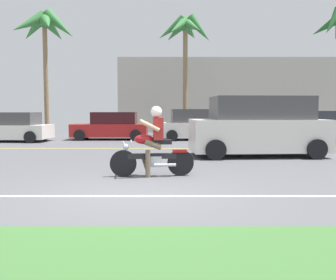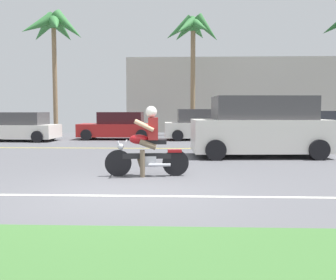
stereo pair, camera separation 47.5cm
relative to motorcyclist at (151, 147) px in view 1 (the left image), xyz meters
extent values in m
cube|color=#545459|center=(-0.25, 1.17, -0.71)|extent=(56.00, 30.00, 0.04)
cube|color=silver|center=(-0.25, -2.08, -0.69)|extent=(50.40, 0.12, 0.01)
cube|color=yellow|center=(-0.25, 6.41, -0.69)|extent=(50.40, 0.12, 0.01)
cylinder|color=black|center=(-0.68, -0.06, -0.38)|extent=(0.62, 0.15, 0.62)
cylinder|color=black|center=(0.65, 0.06, -0.38)|extent=(0.62, 0.15, 0.62)
cylinder|color=#B7BAC1|center=(-0.58, -0.05, -0.13)|extent=(0.28, 0.08, 0.54)
cube|color=black|center=(-0.02, 0.00, -0.22)|extent=(1.13, 0.20, 0.12)
cube|color=#B7BAC1|center=(0.03, 0.01, -0.34)|extent=(0.35, 0.23, 0.25)
ellipsoid|color=maroon|center=(-0.20, -0.01, 0.17)|extent=(0.45, 0.25, 0.23)
cube|color=black|center=(0.19, 0.02, 0.11)|extent=(0.51, 0.27, 0.10)
cube|color=maroon|center=(0.63, 0.06, -0.10)|extent=(0.34, 0.19, 0.06)
cylinder|color=#B7BAC1|center=(-0.50, -0.04, 0.13)|extent=(0.09, 0.64, 0.04)
sphere|color=#B7BAC1|center=(-0.62, -0.05, 0.00)|extent=(0.14, 0.14, 0.14)
cylinder|color=#B7BAC1|center=(0.28, -0.09, -0.41)|extent=(0.52, 0.12, 0.07)
cube|color=maroon|center=(0.13, 0.02, 0.42)|extent=(0.25, 0.35, 0.51)
sphere|color=silver|center=(0.08, 0.01, 0.81)|extent=(0.27, 0.27, 0.27)
cylinder|color=brown|center=(-0.01, 0.11, 0.06)|extent=(0.42, 0.17, 0.26)
cylinder|color=brown|center=(0.01, -0.10, 0.06)|extent=(0.42, 0.17, 0.26)
cylinder|color=brown|center=(-0.11, -0.15, -0.38)|extent=(0.12, 0.12, 0.63)
cylinder|color=brown|center=(-0.17, 0.11, -0.41)|extent=(0.22, 0.13, 0.35)
cylinder|color=tan|center=(-0.10, 0.20, 0.50)|extent=(0.47, 0.13, 0.29)
cylinder|color=tan|center=(-0.06, -0.21, 0.50)|extent=(0.47, 0.13, 0.29)
cube|color=white|center=(3.34, 3.91, 0.01)|extent=(4.52, 2.22, 1.05)
cube|color=#444346|center=(3.43, 3.92, 0.92)|extent=(3.27, 1.87, 0.76)
cylinder|color=black|center=(4.87, 4.98, -0.37)|extent=(0.65, 0.26, 0.64)
cylinder|color=black|center=(1.70, 4.79, -0.37)|extent=(0.65, 0.26, 0.64)
cylinder|color=black|center=(4.99, 3.03, -0.37)|extent=(0.65, 0.26, 0.64)
cylinder|color=black|center=(1.82, 2.84, -0.37)|extent=(0.65, 0.26, 0.64)
cylinder|color=black|center=(5.65, 4.05, 0.06)|extent=(0.23, 0.59, 0.58)
cube|color=white|center=(-7.44, 9.80, -0.21)|extent=(4.03, 1.94, 0.66)
cube|color=#444346|center=(-7.20, 9.79, 0.43)|extent=(2.36, 1.62, 0.61)
cylinder|color=black|center=(-5.97, 10.61, -0.41)|extent=(0.57, 0.21, 0.56)
cylinder|color=black|center=(-6.05, 8.85, -0.41)|extent=(0.57, 0.21, 0.56)
cube|color=#AD1E1E|center=(-2.68, 11.08, -0.20)|extent=(3.90, 1.71, 0.66)
cube|color=#351116|center=(-2.44, 11.08, 0.43)|extent=(2.26, 1.47, 0.61)
cylinder|color=black|center=(-1.28, 11.94, -0.41)|extent=(0.56, 0.18, 0.56)
cylinder|color=black|center=(-4.08, 11.93, -0.41)|extent=(0.56, 0.18, 0.56)
cylinder|color=black|center=(-1.27, 10.23, -0.41)|extent=(0.56, 0.18, 0.56)
cylinder|color=black|center=(-4.08, 10.23, -0.41)|extent=(0.56, 0.18, 0.56)
cube|color=white|center=(2.09, 10.91, -0.17)|extent=(4.53, 2.01, 0.74)
cube|color=#444346|center=(1.82, 10.90, 0.55)|extent=(2.65, 1.66, 0.68)
cylinder|color=black|center=(0.55, 9.94, -0.41)|extent=(0.57, 0.21, 0.56)
cylinder|color=black|center=(3.73, 10.13, -0.41)|extent=(0.57, 0.21, 0.56)
cylinder|color=black|center=(0.45, 11.69, -0.41)|extent=(0.57, 0.21, 0.56)
cylinder|color=black|center=(3.63, 11.88, -0.41)|extent=(0.57, 0.21, 0.56)
cube|color=#8C939E|center=(7.54, 9.85, -0.19)|extent=(4.44, 1.74, 0.70)
cube|color=#2D2F36|center=(7.80, 9.84, 0.48)|extent=(2.59, 1.46, 0.64)
cylinder|color=black|center=(5.98, 10.70, -0.41)|extent=(0.56, 0.20, 0.56)
cylinder|color=black|center=(5.93, 9.08, -0.41)|extent=(0.56, 0.20, 0.56)
cylinder|color=#846B4C|center=(1.39, 14.43, 2.59)|extent=(0.28, 0.28, 6.57)
sphere|color=#337538|center=(1.39, 14.43, 5.88)|extent=(0.73, 0.73, 0.73)
cone|color=#337538|center=(2.23, 14.41, 5.67)|extent=(1.74, 0.71, 1.84)
cone|color=#337538|center=(1.72, 15.20, 5.67)|extent=(1.38, 2.08, 1.15)
cone|color=#337538|center=(0.85, 15.07, 5.67)|extent=(1.77, 1.93, 1.48)
cone|color=#337538|center=(0.56, 14.41, 5.67)|extent=(1.90, 0.70, 1.66)
cone|color=#337538|center=(0.95, 13.72, 5.67)|extent=(1.60, 2.01, 1.47)
cone|color=#337538|center=(1.78, 13.69, 5.67)|extent=(1.50, 2.06, 1.36)
cone|color=#235B28|center=(10.69, 14.74, 5.87)|extent=(1.07, 2.02, 1.79)
cone|color=#235B28|center=(9.88, 14.48, 5.87)|extent=(1.96, 1.91, 1.47)
cone|color=#235B28|center=(9.79, 13.41, 5.87)|extent=(1.88, 1.57, 1.91)
cylinder|color=#846B4C|center=(-6.85, 13.87, 2.64)|extent=(0.27, 0.27, 6.66)
sphere|color=#337538|center=(-6.85, 13.87, 5.97)|extent=(0.69, 0.69, 0.69)
cone|color=#337538|center=(-5.91, 13.71, 5.73)|extent=(2.21, 1.12, 1.96)
cone|color=#337538|center=(-6.61, 14.80, 5.73)|extent=(1.31, 2.37, 1.60)
cone|color=#337538|center=(-7.64, 14.41, 5.73)|extent=(2.24, 1.87, 1.79)
cone|color=#337538|center=(-7.57, 13.24, 5.73)|extent=(2.17, 2.05, 1.70)
cone|color=#337538|center=(-6.46, 13.00, 5.73)|extent=(1.62, 2.37, 1.53)
cube|color=#BCB7AD|center=(6.40, 19.17, 1.86)|extent=(18.92, 4.00, 5.10)
camera|label=1|loc=(0.35, -8.79, 0.85)|focal=40.75mm
camera|label=2|loc=(0.83, -8.78, 0.85)|focal=40.75mm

